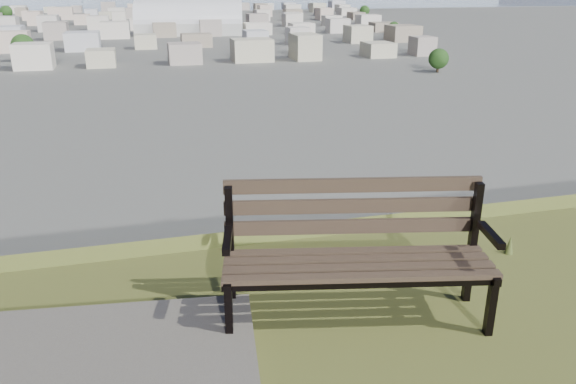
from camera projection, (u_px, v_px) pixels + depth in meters
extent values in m
cube|color=#483629|center=(362.00, 277.00, 3.88)|extent=(1.92, 0.49, 0.04)
cube|color=#483629|center=(359.00, 268.00, 4.00)|extent=(1.92, 0.49, 0.04)
cube|color=#483629|center=(356.00, 260.00, 4.12)|extent=(1.92, 0.49, 0.04)
cube|color=#483629|center=(354.00, 252.00, 4.24)|extent=(1.92, 0.49, 0.04)
cube|color=#483629|center=(353.00, 226.00, 4.26)|extent=(1.91, 0.44, 0.11)
cube|color=#483629|center=(353.00, 206.00, 4.23)|extent=(1.91, 0.44, 0.11)
cube|color=#483629|center=(353.00, 185.00, 4.20)|extent=(1.91, 0.44, 0.11)
cube|color=black|center=(229.00, 312.00, 3.90)|extent=(0.07, 0.07, 0.48)
cube|color=black|center=(231.00, 249.00, 4.24)|extent=(0.07, 0.07, 1.00)
cube|color=black|center=(229.00, 271.00, 4.03)|extent=(0.16, 0.54, 0.05)
cube|color=black|center=(227.00, 240.00, 3.88)|extent=(0.13, 0.39, 0.05)
cube|color=black|center=(491.00, 305.00, 3.98)|extent=(0.07, 0.07, 0.48)
cube|color=black|center=(472.00, 244.00, 4.33)|extent=(0.07, 0.07, 1.00)
cube|color=black|center=(483.00, 265.00, 4.11)|extent=(0.16, 0.54, 0.05)
cube|color=black|center=(491.00, 235.00, 3.97)|extent=(0.13, 0.39, 0.05)
cube|color=black|center=(362.00, 284.00, 3.89)|extent=(1.91, 0.45, 0.04)
cube|color=black|center=(353.00, 257.00, 4.27)|extent=(1.91, 0.45, 0.04)
cone|color=brown|center=(510.00, 245.00, 5.23)|extent=(0.08, 0.08, 0.18)
cube|color=#B3B3AF|center=(190.00, 28.00, 296.92)|extent=(58.15, 32.09, 6.12)
cylinder|color=white|center=(190.00, 22.00, 295.84)|extent=(58.15, 32.09, 23.24)
cube|color=#A7998F|center=(26.00, 58.00, 181.78)|extent=(11.00, 11.00, 7.00)
cube|color=beige|center=(104.00, 56.00, 187.46)|extent=(11.00, 11.00, 7.00)
cube|color=silver|center=(176.00, 53.00, 193.15)|extent=(11.00, 11.00, 7.00)
cube|color=beige|center=(245.00, 51.00, 198.83)|extent=(11.00, 11.00, 7.00)
cube|color=gray|center=(310.00, 49.00, 204.51)|extent=(11.00, 11.00, 7.00)
cube|color=silver|center=(371.00, 47.00, 210.19)|extent=(11.00, 11.00, 7.00)
cube|color=beige|center=(429.00, 46.00, 215.87)|extent=(11.00, 11.00, 7.00)
cube|color=silver|center=(15.00, 43.00, 224.16)|extent=(11.00, 11.00, 7.00)
cube|color=beige|center=(79.00, 42.00, 229.84)|extent=(11.00, 11.00, 7.00)
cube|color=gray|center=(139.00, 40.00, 235.52)|extent=(11.00, 11.00, 7.00)
cube|color=silver|center=(196.00, 39.00, 241.21)|extent=(11.00, 11.00, 7.00)
cube|color=beige|center=(251.00, 37.00, 246.89)|extent=(11.00, 11.00, 7.00)
cube|color=silver|center=(303.00, 36.00, 252.57)|extent=(11.00, 11.00, 7.00)
cube|color=#A7998F|center=(353.00, 35.00, 258.25)|extent=(11.00, 11.00, 7.00)
cube|color=beige|center=(401.00, 34.00, 263.93)|extent=(11.00, 11.00, 7.00)
cube|color=silver|center=(8.00, 33.00, 266.54)|extent=(11.00, 11.00, 7.00)
cube|color=beige|center=(61.00, 32.00, 272.22)|extent=(11.00, 11.00, 7.00)
cube|color=silver|center=(113.00, 31.00, 277.90)|extent=(11.00, 11.00, 7.00)
cube|color=#A7998F|center=(162.00, 30.00, 283.58)|extent=(11.00, 11.00, 7.00)
cube|color=beige|center=(209.00, 29.00, 289.26)|extent=(11.00, 11.00, 7.00)
cube|color=silver|center=(255.00, 28.00, 294.95)|extent=(11.00, 11.00, 7.00)
cube|color=beige|center=(299.00, 27.00, 300.63)|extent=(11.00, 11.00, 7.00)
cube|color=gray|center=(341.00, 26.00, 306.31)|extent=(11.00, 11.00, 7.00)
cube|color=silver|center=(382.00, 25.00, 311.99)|extent=(11.00, 11.00, 7.00)
cube|color=beige|center=(2.00, 26.00, 308.92)|extent=(11.00, 11.00, 7.00)
cube|color=silver|center=(49.00, 25.00, 314.60)|extent=(11.00, 11.00, 7.00)
cube|color=beige|center=(93.00, 24.00, 320.28)|extent=(11.00, 11.00, 7.00)
cube|color=gray|center=(137.00, 23.00, 325.96)|extent=(11.00, 11.00, 7.00)
cube|color=silver|center=(178.00, 22.00, 331.64)|extent=(11.00, 11.00, 7.00)
cube|color=beige|center=(219.00, 22.00, 337.32)|extent=(11.00, 11.00, 7.00)
cube|color=silver|center=(258.00, 21.00, 343.01)|extent=(11.00, 11.00, 7.00)
cube|color=#A7998F|center=(296.00, 20.00, 348.69)|extent=(11.00, 11.00, 7.00)
cube|color=beige|center=(332.00, 20.00, 354.37)|extent=(11.00, 11.00, 7.00)
cube|color=silver|center=(368.00, 19.00, 360.05)|extent=(11.00, 11.00, 7.00)
cube|color=silver|center=(39.00, 19.00, 356.97)|extent=(11.00, 11.00, 7.00)
cube|color=#A7998F|center=(79.00, 19.00, 362.66)|extent=(11.00, 11.00, 7.00)
cube|color=beige|center=(117.00, 18.00, 368.34)|extent=(11.00, 11.00, 7.00)
cube|color=silver|center=(155.00, 18.00, 374.02)|extent=(11.00, 11.00, 7.00)
cube|color=beige|center=(191.00, 17.00, 379.70)|extent=(11.00, 11.00, 7.00)
cube|color=gray|center=(226.00, 16.00, 385.38)|extent=(11.00, 11.00, 7.00)
cube|color=silver|center=(260.00, 16.00, 391.06)|extent=(11.00, 11.00, 7.00)
cube|color=beige|center=(293.00, 15.00, 396.75)|extent=(11.00, 11.00, 7.00)
cube|color=silver|center=(326.00, 15.00, 402.43)|extent=(11.00, 11.00, 7.00)
cube|color=#A7998F|center=(357.00, 14.00, 408.11)|extent=(11.00, 11.00, 7.00)
cube|color=silver|center=(31.00, 15.00, 399.35)|extent=(11.00, 11.00, 7.00)
cube|color=beige|center=(67.00, 15.00, 405.03)|extent=(11.00, 11.00, 7.00)
cube|color=silver|center=(102.00, 14.00, 410.72)|extent=(11.00, 11.00, 7.00)
cube|color=#A7998F|center=(135.00, 14.00, 416.40)|extent=(11.00, 11.00, 7.00)
cube|color=beige|center=(168.00, 13.00, 422.08)|extent=(11.00, 11.00, 7.00)
cube|color=silver|center=(200.00, 13.00, 427.76)|extent=(11.00, 11.00, 7.00)
cube|color=beige|center=(231.00, 12.00, 433.44)|extent=(11.00, 11.00, 7.00)
cube|color=gray|center=(262.00, 12.00, 439.12)|extent=(11.00, 11.00, 7.00)
cube|color=silver|center=(291.00, 12.00, 444.81)|extent=(11.00, 11.00, 7.00)
cube|color=beige|center=(320.00, 11.00, 450.49)|extent=(11.00, 11.00, 7.00)
cube|color=silver|center=(348.00, 11.00, 456.17)|extent=(11.00, 11.00, 7.00)
cube|color=gray|center=(25.00, 12.00, 441.73)|extent=(11.00, 11.00, 7.00)
cube|color=silver|center=(58.00, 11.00, 447.41)|extent=(11.00, 11.00, 7.00)
cube|color=beige|center=(89.00, 11.00, 453.09)|extent=(11.00, 11.00, 7.00)
cube|color=silver|center=(120.00, 11.00, 458.78)|extent=(11.00, 11.00, 7.00)
cube|color=#A7998F|center=(150.00, 10.00, 464.46)|extent=(11.00, 11.00, 7.00)
cube|color=beige|center=(179.00, 10.00, 470.14)|extent=(11.00, 11.00, 7.00)
cube|color=silver|center=(208.00, 9.00, 475.82)|extent=(11.00, 11.00, 7.00)
cube|color=beige|center=(236.00, 9.00, 481.50)|extent=(11.00, 11.00, 7.00)
cube|color=gray|center=(263.00, 9.00, 487.18)|extent=(11.00, 11.00, 7.00)
cube|color=silver|center=(290.00, 8.00, 492.87)|extent=(11.00, 11.00, 7.00)
cube|color=beige|center=(316.00, 8.00, 498.55)|extent=(11.00, 11.00, 7.00)
cube|color=silver|center=(341.00, 8.00, 504.23)|extent=(11.00, 11.00, 7.00)
cube|color=gray|center=(20.00, 9.00, 484.11)|extent=(11.00, 11.00, 7.00)
cube|color=silver|center=(50.00, 9.00, 489.79)|extent=(11.00, 11.00, 7.00)
cube|color=beige|center=(79.00, 8.00, 495.47)|extent=(11.00, 11.00, 7.00)
cube|color=silver|center=(107.00, 8.00, 501.15)|extent=(11.00, 11.00, 7.00)
cube|color=#A7998F|center=(135.00, 8.00, 506.83)|extent=(11.00, 11.00, 7.00)
cube|color=beige|center=(162.00, 7.00, 512.52)|extent=(11.00, 11.00, 7.00)
cube|color=silver|center=(188.00, 7.00, 518.20)|extent=(11.00, 11.00, 7.00)
cube|color=beige|center=(214.00, 7.00, 523.88)|extent=(11.00, 11.00, 7.00)
cube|color=gray|center=(240.00, 6.00, 529.56)|extent=(11.00, 11.00, 7.00)
cube|color=silver|center=(264.00, 6.00, 535.24)|extent=(11.00, 11.00, 7.00)
cube|color=beige|center=(289.00, 6.00, 540.92)|extent=(11.00, 11.00, 7.00)
cube|color=silver|center=(312.00, 6.00, 546.61)|extent=(11.00, 11.00, 7.00)
cube|color=#A7998F|center=(336.00, 5.00, 552.29)|extent=(11.00, 11.00, 7.00)
cylinder|color=#35291A|center=(438.00, 69.00, 176.31)|extent=(0.80, 0.80, 2.10)
sphere|color=black|center=(439.00, 59.00, 175.19)|extent=(6.30, 6.30, 6.30)
cylinder|color=#35291A|center=(25.00, 57.00, 199.69)|extent=(0.80, 0.80, 2.70)
sphere|color=black|center=(23.00, 46.00, 198.25)|extent=(8.10, 8.10, 8.10)
cylinder|color=#35291A|center=(393.00, 33.00, 294.33)|extent=(0.80, 0.80, 1.95)
sphere|color=black|center=(394.00, 27.00, 293.29)|extent=(5.85, 5.85, 5.85)
cylinder|color=#35291A|center=(226.00, 20.00, 386.23)|extent=(0.80, 0.80, 2.25)
sphere|color=black|center=(226.00, 15.00, 385.03)|extent=(6.75, 6.75, 6.75)
cylinder|color=#35291A|center=(7.00, 18.00, 404.87)|extent=(0.80, 0.80, 2.85)
sphere|color=black|center=(6.00, 12.00, 403.35)|extent=(8.55, 8.55, 8.55)
cylinder|color=#35291A|center=(217.00, 34.00, 291.08)|extent=(0.80, 0.80, 2.10)
sphere|color=black|center=(217.00, 27.00, 289.96)|extent=(6.30, 6.30, 6.30)
cylinder|color=#35291A|center=(364.00, 16.00, 430.30)|extent=(0.80, 0.80, 2.55)
sphere|color=black|center=(365.00, 10.00, 428.94)|extent=(7.65, 7.65, 7.65)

